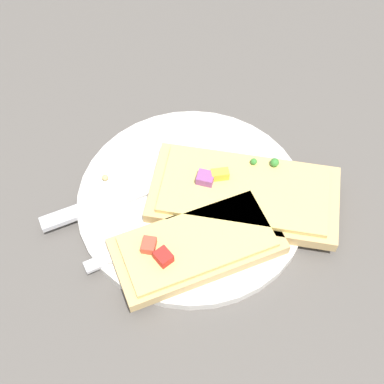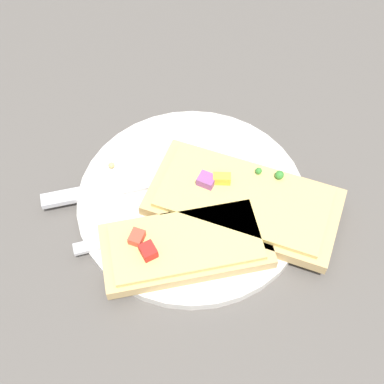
# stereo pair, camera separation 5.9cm
# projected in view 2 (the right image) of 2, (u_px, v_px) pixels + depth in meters

# --- Properties ---
(ground_plane) EXTENTS (4.00, 4.00, 0.00)m
(ground_plane) POSITION_uv_depth(u_px,v_px,m) (192.00, 203.00, 0.61)
(ground_plane) COLOR #56514C
(plate) EXTENTS (0.26, 0.26, 0.01)m
(plate) POSITION_uv_depth(u_px,v_px,m) (192.00, 200.00, 0.60)
(plate) COLOR silver
(plate) RESTS_ON ground
(fork) EXTENTS (0.19, 0.11, 0.01)m
(fork) POSITION_uv_depth(u_px,v_px,m) (177.00, 225.00, 0.58)
(fork) COLOR silver
(fork) RESTS_ON plate
(knife) EXTENTS (0.21, 0.11, 0.01)m
(knife) POSITION_uv_depth(u_px,v_px,m) (126.00, 185.00, 0.60)
(knife) COLOR silver
(knife) RESTS_ON plate
(pizza_slice_main) EXTENTS (0.22, 0.13, 0.03)m
(pizza_slice_main) POSITION_uv_depth(u_px,v_px,m) (244.00, 197.00, 0.59)
(pizza_slice_main) COLOR tan
(pizza_slice_main) RESTS_ON plate
(pizza_slice_corner) EXTENTS (0.19, 0.14, 0.03)m
(pizza_slice_corner) POSITION_uv_depth(u_px,v_px,m) (185.00, 245.00, 0.55)
(pizza_slice_corner) COLOR tan
(pizza_slice_corner) RESTS_ON plate
(crumb_scatter) EXTENTS (0.15, 0.13, 0.01)m
(crumb_scatter) POSITION_uv_depth(u_px,v_px,m) (187.00, 223.00, 0.58)
(crumb_scatter) COLOR tan
(crumb_scatter) RESTS_ON plate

